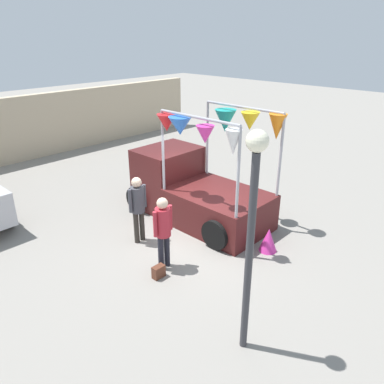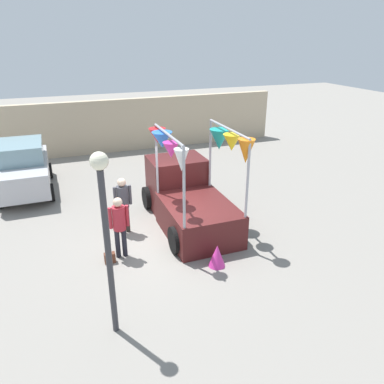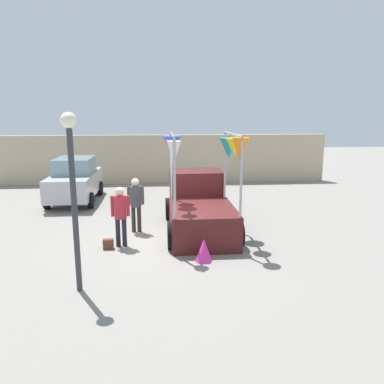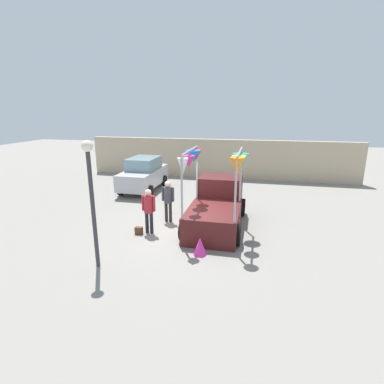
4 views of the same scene
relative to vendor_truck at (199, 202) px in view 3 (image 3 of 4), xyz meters
The scene contains 9 objects.
ground_plane 1.71m from the vendor_truck, 141.24° to the right, with size 60.00×60.00×0.00m, color gray.
vendor_truck is the anchor object (origin of this frame).
parked_car 6.58m from the vendor_truck, 137.68° to the left, with size 1.88×4.00×1.88m.
person_customer 2.75m from the vendor_truck, 149.69° to the right, with size 0.53×0.34×1.72m.
person_vendor 2.03m from the vendor_truck, behind, with size 0.53×0.34×1.74m.
handbag 3.24m from the vendor_truck, 149.76° to the right, with size 0.28×0.16×0.28m, color #592D1E.
street_lamp 5.29m from the vendor_truck, 126.49° to the right, with size 0.32×0.32×3.75m.
brick_boundary_wall 8.65m from the vendor_truck, 97.54° to the left, with size 18.00×0.36×2.60m, color tan.
folded_kite_bundle_magenta 2.78m from the vendor_truck, 93.42° to the right, with size 0.44×0.44×0.60m, color #D83399.
Camera 3 is at (-0.12, -10.78, 3.72)m, focal length 35.00 mm.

